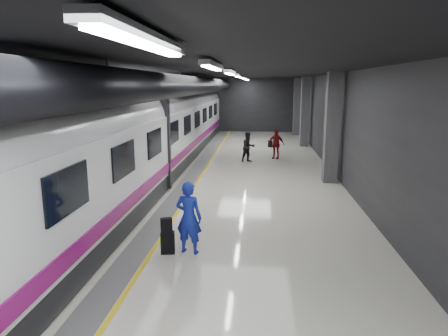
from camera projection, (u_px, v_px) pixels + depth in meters
name	position (u px, v px, depth m)	size (l,w,h in m)	color
ground	(216.00, 192.00, 15.18)	(40.00, 40.00, 0.00)	silver
platform_hall	(211.00, 97.00, 15.41)	(10.02, 40.02, 4.51)	black
train	(130.00, 137.00, 15.04)	(3.05, 38.00, 4.05)	black
traveler_main	(189.00, 218.00, 9.53)	(0.65, 0.43, 1.78)	#1E1BCC
suitcase_main	(168.00, 243.00, 9.61)	(0.33, 0.21, 0.54)	black
shoulder_bag	(166.00, 225.00, 9.51)	(0.27, 0.14, 0.35)	black
traveler_far_a	(248.00, 147.00, 20.88)	(0.76, 0.59, 1.56)	black
traveler_far_b	(276.00, 144.00, 21.80)	(0.94, 0.39, 1.61)	maroon
suitcase_far	(270.00, 144.00, 25.90)	(0.30, 0.19, 0.44)	black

